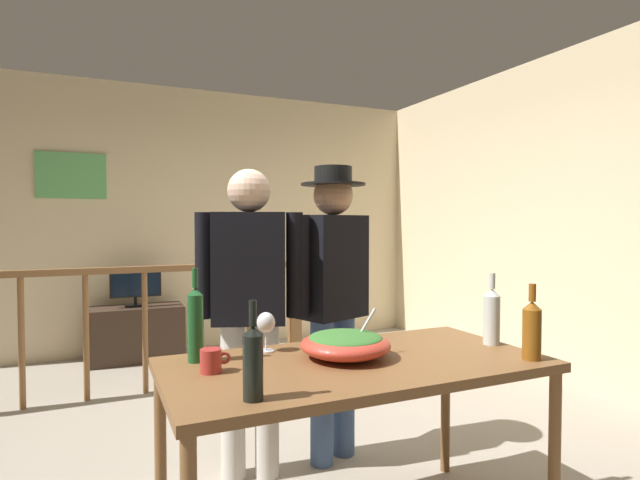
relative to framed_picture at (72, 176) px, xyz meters
The scene contains 17 objects.
ground_plane 3.55m from the framed_picture, 66.45° to the right, with size 7.42×7.42×0.00m, color #9E9384.
back_wall 1.29m from the framed_picture, ahead, with size 5.23×0.10×2.81m, color beige.
side_wall_right 4.32m from the framed_picture, 26.80° to the right, with size 0.10×4.28×2.81m, color beige.
framed_picture is the anchor object (origin of this frame).
stair_railing 1.95m from the framed_picture, 59.61° to the right, with size 3.08×0.10×1.07m.
tv_console 1.68m from the framed_picture, 27.35° to the right, with size 0.90×0.40×0.54m, color #38281E.
flat_screen_tv 1.25m from the framed_picture, 29.78° to the right, with size 0.47×0.12×0.38m.
serving_table 4.04m from the framed_picture, 72.05° to the right, with size 1.58×0.80×0.79m.
salad_bowl 3.95m from the framed_picture, 72.11° to the right, with size 0.39×0.39×0.20m.
wine_glass 3.64m from the framed_picture, 75.26° to the right, with size 0.08×0.08×0.18m.
wine_bottle_amber 4.50m from the framed_picture, 64.78° to the right, with size 0.08×0.08×0.32m.
wine_bottle_green 3.60m from the framed_picture, 80.45° to the right, with size 0.07×0.07×0.39m.
wine_bottle_dark 4.14m from the framed_picture, 80.47° to the right, with size 0.07×0.07×0.33m.
wine_bottle_clear 4.28m from the framed_picture, 62.75° to the right, with size 0.08×0.08×0.34m.
mug_red 3.81m from the framed_picture, 80.48° to the right, with size 0.12×0.08×0.09m.
person_standing_left 3.23m from the framed_picture, 72.20° to the right, with size 0.54×0.34×1.65m.
person_standing_right 3.40m from the framed_picture, 64.01° to the right, with size 0.53×0.37×1.68m.
Camera 1 is at (-1.01, -2.75, 1.36)m, focal length 28.22 mm.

